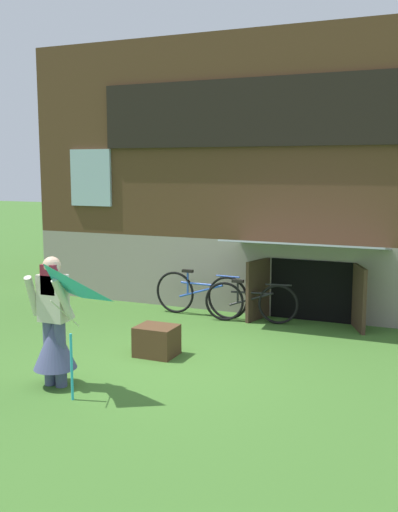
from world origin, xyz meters
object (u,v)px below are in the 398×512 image
person (54,332)px  kite (44,296)px  bicycle_black (251,302)px  wooden_crate (157,341)px  bicycle_blue (201,294)px

person → kite: (0.27, -0.49, 0.57)m
bicycle_black → wooden_crate: 2.33m
person → bicycle_blue: size_ratio=0.88×
bicycle_blue → wooden_crate: (0.30, -2.31, -0.18)m
kite → bicycle_black: 4.46m
kite → wooden_crate: 2.29m
person → kite: person is taller
kite → wooden_crate: size_ratio=2.71×
bicycle_black → bicycle_blue: 0.96m
person → kite: bearing=-45.5°
person → bicycle_blue: bearing=101.7°
person → wooden_crate: 1.70m
bicycle_black → wooden_crate: bicycle_black is taller
bicycle_black → bicycle_blue: bicycle_blue is taller
kite → bicycle_blue: (0.03, 4.33, -0.84)m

